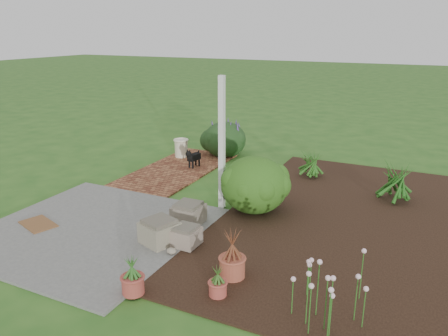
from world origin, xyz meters
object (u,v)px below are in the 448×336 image
at_px(stone_trough_near, 160,232).
at_px(black_dog, 193,157).
at_px(cream_ceramic_urn, 181,148).
at_px(evergreen_shrub, 255,183).

distance_m(stone_trough_near, black_dog, 3.96).
distance_m(cream_ceramic_urn, evergreen_shrub, 3.95).
bearing_deg(black_dog, cream_ceramic_urn, 146.52).
bearing_deg(stone_trough_near, evergreen_shrub, 65.83).
xyz_separation_m(black_dog, cream_ceramic_urn, (-0.75, 0.68, -0.04)).
distance_m(black_dog, evergreen_shrub, 2.94).
bearing_deg(evergreen_shrub, cream_ceramic_urn, 141.19).
height_order(black_dog, evergreen_shrub, evergreen_shrub).
xyz_separation_m(stone_trough_near, evergreen_shrub, (0.84, 1.88, 0.35)).
xyz_separation_m(stone_trough_near, black_dog, (-1.48, 3.67, 0.10)).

